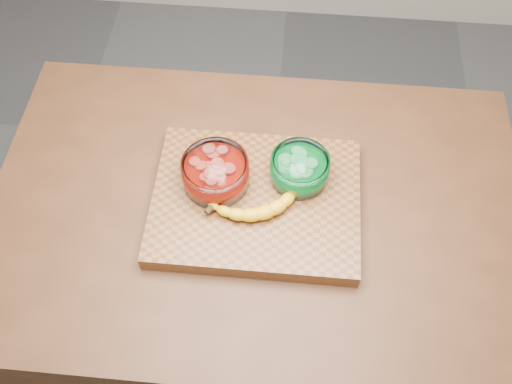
{
  "coord_description": "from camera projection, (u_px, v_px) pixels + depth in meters",
  "views": [
    {
      "loc": [
        0.06,
        -0.66,
        1.98
      ],
      "look_at": [
        0.0,
        0.0,
        0.96
      ],
      "focal_mm": 40.0,
      "sensor_mm": 36.0,
      "label": 1
    }
  ],
  "objects": [
    {
      "name": "bowl_red",
      "position": [
        216.0,
        173.0,
        1.23
      ],
      "size": [
        0.15,
        0.15,
        0.07
      ],
      "color": "white",
      "rests_on": "cutting_board"
    },
    {
      "name": "bowl_green",
      "position": [
        300.0,
        169.0,
        1.24
      ],
      "size": [
        0.13,
        0.13,
        0.06
      ],
      "color": "white",
      "rests_on": "cutting_board"
    },
    {
      "name": "counter",
      "position": [
        256.0,
        288.0,
        1.65
      ],
      "size": [
        1.2,
        0.8,
        0.9
      ],
      "primitive_type": "cube",
      "color": "#482815",
      "rests_on": "ground"
    },
    {
      "name": "ground",
      "position": [
        256.0,
        338.0,
        2.02
      ],
      "size": [
        3.5,
        3.5,
        0.0
      ],
      "primitive_type": "plane",
      "color": "#4E4F52",
      "rests_on": "ground"
    },
    {
      "name": "banana",
      "position": [
        256.0,
        196.0,
        1.22
      ],
      "size": [
        0.23,
        0.15,
        0.03
      ],
      "primitive_type": null,
      "color": "gold",
      "rests_on": "cutting_board"
    },
    {
      "name": "cutting_board",
      "position": [
        256.0,
        202.0,
        1.25
      ],
      "size": [
        0.45,
        0.35,
        0.04
      ],
      "primitive_type": "cube",
      "color": "brown",
      "rests_on": "counter"
    }
  ]
}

